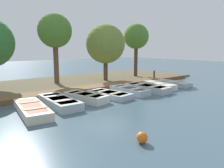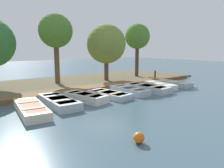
% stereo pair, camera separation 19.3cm
% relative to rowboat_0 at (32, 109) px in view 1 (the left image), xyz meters
% --- Properties ---
extents(ground_plane, '(80.00, 80.00, 0.00)m').
position_rel_rowboat_0_xyz_m(ground_plane, '(-1.75, 5.74, -0.20)').
color(ground_plane, '#425B6B').
extents(shore_bank, '(8.00, 24.00, 0.14)m').
position_rel_rowboat_0_xyz_m(shore_bank, '(-6.75, 5.74, -0.13)').
color(shore_bank, brown).
rests_on(shore_bank, ground_plane).
extents(dock_walkway, '(1.44, 20.85, 0.28)m').
position_rel_rowboat_0_xyz_m(dock_walkway, '(-2.96, 5.74, -0.06)').
color(dock_walkway, brown).
rests_on(dock_walkway, ground_plane).
extents(rowboat_0, '(3.58, 1.55, 0.41)m').
position_rel_rowboat_0_xyz_m(rowboat_0, '(0.00, 0.00, 0.00)').
color(rowboat_0, beige).
rests_on(rowboat_0, ground_plane).
extents(rowboat_1, '(3.35, 1.40, 0.44)m').
position_rel_rowboat_0_xyz_m(rowboat_1, '(-0.42, 1.58, 0.01)').
color(rowboat_1, '#B2BCC1').
rests_on(rowboat_1, ground_plane).
extents(rowboat_2, '(2.89, 1.59, 0.44)m').
position_rel_rowboat_0_xyz_m(rowboat_2, '(-0.44, 3.22, 0.02)').
color(rowboat_2, silver).
rests_on(rowboat_2, ground_plane).
extents(rowboat_3, '(2.97, 1.65, 0.35)m').
position_rel_rowboat_0_xyz_m(rowboat_3, '(-0.31, 4.86, -0.03)').
color(rowboat_3, '#B2BCC1').
rests_on(rowboat_3, ground_plane).
extents(rowboat_4, '(2.87, 1.13, 0.42)m').
position_rel_rowboat_0_xyz_m(rowboat_4, '(-0.34, 6.56, 0.01)').
color(rowboat_4, '#B2BCC1').
rests_on(rowboat_4, ground_plane).
extents(rowboat_5, '(3.40, 1.61, 0.44)m').
position_rel_rowboat_0_xyz_m(rowboat_5, '(-0.19, 8.14, 0.02)').
color(rowboat_5, '#B2BCC1').
rests_on(rowboat_5, ground_plane).
extents(rowboat_6, '(2.91, 1.55, 0.41)m').
position_rel_rowboat_0_xyz_m(rowboat_6, '(-0.38, 9.78, 0.00)').
color(rowboat_6, silver).
rests_on(rowboat_6, ground_plane).
extents(rowboat_7, '(2.90, 1.39, 0.36)m').
position_rel_rowboat_0_xyz_m(rowboat_7, '(-0.42, 11.47, -0.02)').
color(rowboat_7, '#B2BCC1').
rests_on(rowboat_7, ground_plane).
extents(mooring_post_far, '(0.16, 0.16, 0.96)m').
position_rel_rowboat_0_xyz_m(mooring_post_far, '(-3.06, 12.29, 0.28)').
color(mooring_post_far, brown).
rests_on(mooring_post_far, ground_plane).
extents(buoy, '(0.37, 0.37, 0.37)m').
position_rel_rowboat_0_xyz_m(buoy, '(5.45, 1.60, -0.02)').
color(buoy, orange).
rests_on(buoy, ground_plane).
extents(park_tree_left, '(2.69, 2.69, 5.68)m').
position_rel_rowboat_0_xyz_m(park_tree_left, '(-6.63, 4.36, 4.06)').
color(park_tree_left, brown).
rests_on(park_tree_left, ground_plane).
extents(park_tree_center, '(3.41, 3.41, 5.04)m').
position_rel_rowboat_0_xyz_m(park_tree_center, '(-5.40, 8.47, 3.11)').
color(park_tree_center, '#4C3828').
rests_on(park_tree_center, ground_plane).
extents(park_tree_right, '(2.47, 2.47, 5.36)m').
position_rel_rowboat_0_xyz_m(park_tree_right, '(-5.71, 12.56, 3.85)').
color(park_tree_right, '#4C3828').
rests_on(park_tree_right, ground_plane).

